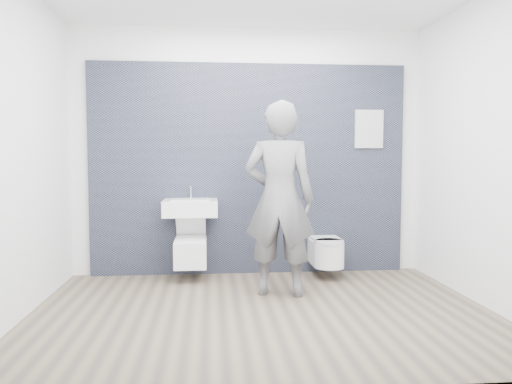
{
  "coord_description": "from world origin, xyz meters",
  "views": [
    {
      "loc": [
        -0.44,
        -4.24,
        1.34
      ],
      "look_at": [
        0.0,
        0.6,
        1.0
      ],
      "focal_mm": 35.0,
      "sensor_mm": 36.0,
      "label": 1
    }
  ],
  "objects": [
    {
      "name": "washbasin",
      "position": [
        -0.66,
        1.22,
        0.79
      ],
      "size": [
        0.59,
        0.44,
        0.44
      ],
      "color": "white",
      "rests_on": "ground"
    },
    {
      "name": "toilet_square",
      "position": [
        -0.66,
        1.19,
        0.32
      ],
      "size": [
        0.34,
        0.5,
        0.6
      ],
      "color": "white",
      "rests_on": "ground"
    },
    {
      "name": "room_shell",
      "position": [
        0.0,
        0.0,
        1.74
      ],
      "size": [
        4.0,
        4.0,
        4.0
      ],
      "color": "silver",
      "rests_on": "ground"
    },
    {
      "name": "visitor",
      "position": [
        0.22,
        0.52,
        0.94
      ],
      "size": [
        0.77,
        0.59,
        1.87
      ],
      "primitive_type": "imported",
      "rotation": [
        0.0,
        0.0,
        2.91
      ],
      "color": "slate",
      "rests_on": "ground"
    },
    {
      "name": "toilet_rounded",
      "position": [
        0.85,
        1.16,
        0.28
      ],
      "size": [
        0.33,
        0.56,
        0.3
      ],
      "color": "white",
      "rests_on": "ground"
    },
    {
      "name": "info_placard",
      "position": [
        1.39,
        1.43,
        0.0
      ],
      "size": [
        0.33,
        0.03,
        0.44
      ],
      "primitive_type": "cube",
      "color": "white",
      "rests_on": "ground"
    },
    {
      "name": "tile_wall",
      "position": [
        0.0,
        1.47,
        0.0
      ],
      "size": [
        3.6,
        0.06,
        2.4
      ],
      "primitive_type": "cube",
      "color": "black",
      "rests_on": "ground"
    },
    {
      "name": "ground",
      "position": [
        0.0,
        0.0,
        0.0
      ],
      "size": [
        4.0,
        4.0,
        0.0
      ],
      "primitive_type": "plane",
      "color": "brown",
      "rests_on": "ground"
    }
  ]
}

